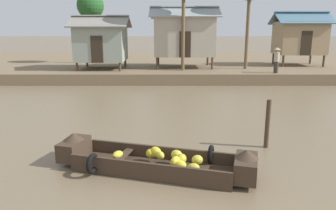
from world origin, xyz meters
The scene contains 9 objects.
ground_plane centered at (0.00, 10.00, 0.00)m, with size 300.00×300.00×0.00m, color #726047.
riverbank_strip centered at (0.00, 27.33, 0.36)m, with size 160.00×20.00×0.73m, color #756047.
banana_boat centered at (-0.48, 4.73, 0.28)m, with size 5.18×2.36×0.82m.
stilt_house_left centered at (-4.93, 20.43, 2.64)m, with size 4.05×3.73×3.79m.
stilt_house_mid_left centered at (1.04, 21.34, 3.11)m, with size 5.04×3.58×4.45m.
stilt_house_mid_right centered at (10.19, 22.73, 2.94)m, with size 4.20×3.22×4.17m.
palm_tree_far centered at (-6.52, 24.44, 5.37)m, with size 2.20×2.20×5.80m.
vendor_person centered at (6.95, 18.08, 1.65)m, with size 0.44×0.44×1.66m.
mooring_post centered at (2.87, 6.41, 0.75)m, with size 0.14×0.14×1.50m, color #423323.
Camera 1 is at (-0.15, -2.87, 3.56)m, focal length 34.12 mm.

